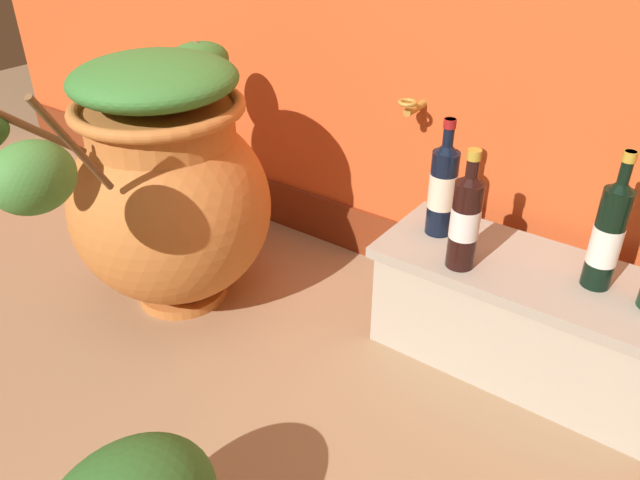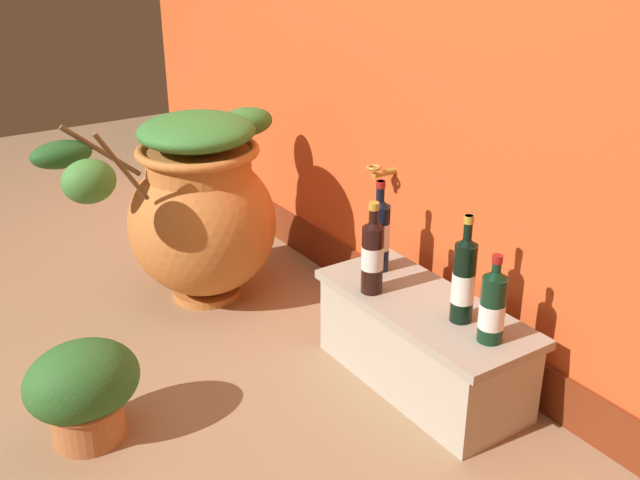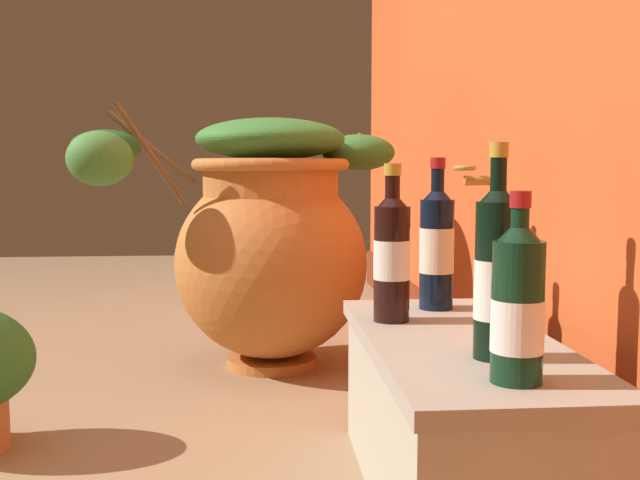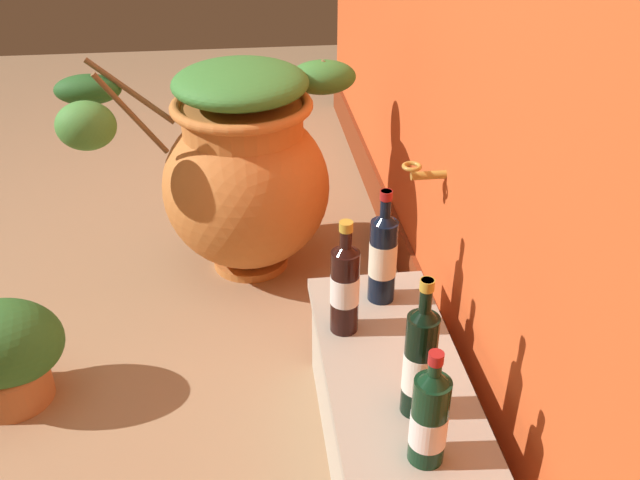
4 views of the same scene
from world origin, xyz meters
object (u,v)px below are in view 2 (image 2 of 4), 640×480
wine_bottle_left (493,305)px  wine_bottle_back (464,278)px  potted_shrub (84,390)px  wine_bottle_middle (379,232)px  terracotta_urn (200,207)px  wine_bottle_right (373,253)px

wine_bottle_left → wine_bottle_back: bearing=175.0°
potted_shrub → wine_bottle_middle: bearing=86.8°
wine_bottle_middle → wine_bottle_back: bearing=-0.7°
wine_bottle_middle → potted_shrub: wine_bottle_middle is taller
wine_bottle_back → terracotta_urn: bearing=-162.8°
terracotta_urn → potted_shrub: 0.97m
potted_shrub → wine_bottle_back: bearing=65.1°
wine_bottle_middle → wine_bottle_back: wine_bottle_back is taller
wine_bottle_left → wine_bottle_right: wine_bottle_right is taller
wine_bottle_middle → wine_bottle_right: wine_bottle_middle is taller
wine_bottle_right → wine_bottle_back: bearing=20.7°
wine_bottle_back → potted_shrub: bearing=-114.9°
potted_shrub → terracotta_urn: bearing=132.7°
wine_bottle_back → potted_shrub: size_ratio=1.02×
wine_bottle_left → potted_shrub: size_ratio=0.81×
wine_bottle_left → potted_shrub: wine_bottle_left is taller
wine_bottle_middle → terracotta_urn: bearing=-153.1°
terracotta_urn → wine_bottle_back: 1.18m
terracotta_urn → wine_bottle_left: (1.26, 0.34, 0.03)m
wine_bottle_right → wine_bottle_left: bearing=13.3°
wine_bottle_left → wine_bottle_middle: size_ratio=0.84×
terracotta_urn → potted_shrub: size_ratio=2.95×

